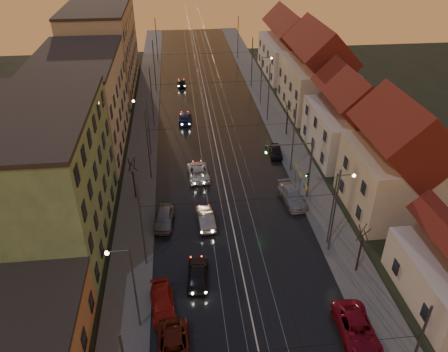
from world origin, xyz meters
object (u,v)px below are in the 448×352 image
object	(u,v)px
parked_right_2	(276,151)
driving_car_3	(185,118)
street_lamp_0	(129,281)
street_lamp_3	(263,76)
driving_car_4	(181,83)
parked_left_3	(164,218)
driving_car_2	(198,172)
driving_car_1	(205,218)
parked_right_1	(293,196)
parked_left_1	(174,349)
street_lamp_1	(337,202)
driving_car_0	(198,273)
parked_right_0	(357,330)
street_lamp_2	(146,122)
traffic_light_mast	(302,163)
parked_left_2	(163,304)

from	to	relation	value
parked_right_2	driving_car_3	bearing A→B (deg)	139.84
street_lamp_0	street_lamp_3	world-z (taller)	same
driving_car_4	parked_left_3	xyz separation A→B (m)	(-2.94, -41.06, 0.15)
driving_car_3	parked_left_3	xyz separation A→B (m)	(-3.05, -25.13, 0.09)
driving_car_2	parked_left_3	distance (m)	9.82
driving_car_1	parked_right_1	size ratio (longest dim) A/B	0.86
parked_left_1	street_lamp_1	bearing A→B (deg)	33.96
parked_right_2	street_lamp_3	bearing A→B (deg)	91.22
parked_left_3	parked_right_1	distance (m)	14.35
driving_car_0	driving_car_2	world-z (taller)	driving_car_0
parked_right_2	parked_left_1	bearing A→B (deg)	-109.42
street_lamp_3	parked_left_3	distance (m)	35.22
street_lamp_0	parked_left_1	bearing A→B (deg)	-45.34
driving_car_0	parked_right_0	world-z (taller)	parked_right_0
street_lamp_2	driving_car_2	distance (m)	9.64
street_lamp_1	parked_right_1	xyz separation A→B (m)	(-1.94, 7.36, -4.12)
street_lamp_2	traffic_light_mast	xyz separation A→B (m)	(17.10, -12.00, -0.29)
parked_left_1	street_lamp_2	bearing A→B (deg)	93.76
street_lamp_0	street_lamp_1	size ratio (longest dim) A/B	1.00
street_lamp_1	parked_right_0	world-z (taller)	street_lamp_1
driving_car_3	parked_right_0	xyz separation A→B (m)	(11.53, -40.88, 0.10)
street_lamp_0	parked_left_1	world-z (taller)	street_lamp_0
parked_right_0	driving_car_2	bearing A→B (deg)	115.08
parked_left_1	parked_right_0	bearing A→B (deg)	-1.08
driving_car_4	driving_car_1	bearing A→B (deg)	90.10
traffic_light_mast	parked_left_3	size ratio (longest dim) A/B	1.60
street_lamp_1	driving_car_2	world-z (taller)	street_lamp_1
street_lamp_3	parked_left_2	xyz separation A→B (m)	(-16.14, -42.51, -4.22)
street_lamp_1	traffic_light_mast	distance (m)	8.08
street_lamp_0	driving_car_3	size ratio (longest dim) A/B	1.71
traffic_light_mast	driving_car_4	xyz separation A→B (m)	(-12.03, 37.99, -3.98)
driving_car_3	driving_car_2	bearing A→B (deg)	96.94
street_lamp_3	driving_car_0	size ratio (longest dim) A/B	1.78
parked_left_1	parked_left_3	world-z (taller)	parked_left_3
driving_car_2	parked_left_1	xyz separation A→B (m)	(-3.27, -24.82, 0.01)
parked_right_0	traffic_light_mast	bearing A→B (deg)	90.80
street_lamp_0	parked_right_2	size ratio (longest dim) A/B	2.11
parked_left_3	parked_right_0	bearing A→B (deg)	-41.38
driving_car_3	driving_car_4	distance (m)	15.92
street_lamp_1	driving_car_2	size ratio (longest dim) A/B	1.54
street_lamp_0	driving_car_4	bearing A→B (deg)	84.64
street_lamp_2	parked_right_1	bearing A→B (deg)	-37.83
traffic_light_mast	parked_right_2	world-z (taller)	traffic_light_mast
street_lamp_0	parked_right_2	distance (m)	31.24
driving_car_0	driving_car_4	distance (m)	49.49
traffic_light_mast	parked_right_2	xyz separation A→B (m)	(-0.40, 10.06, -3.95)
driving_car_2	parked_left_1	bearing A→B (deg)	79.33
driving_car_2	parked_right_2	xyz separation A→B (m)	(10.52, 4.18, -0.08)
driving_car_3	traffic_light_mast	bearing A→B (deg)	121.77
driving_car_2	traffic_light_mast	bearing A→B (deg)	148.53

